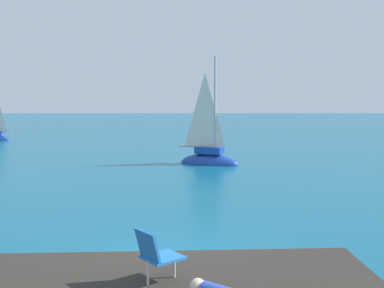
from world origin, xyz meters
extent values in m
plane|color=#0F5675|center=(0.00, 0.00, 0.00)|extent=(160.00, 160.00, 0.00)
ellipsoid|color=#193D99|center=(1.76, 14.86, 0.00)|extent=(3.35, 2.31, 1.09)
cube|color=#193D99|center=(1.76, 14.86, 0.73)|extent=(1.58, 1.27, 0.36)
cylinder|color=#B7B7BC|center=(2.03, 14.73, 3.03)|extent=(0.12, 0.12, 4.98)
cylinder|color=#B2B2B7|center=(1.12, 15.14, 0.90)|extent=(1.85, 0.91, 0.10)
pyramid|color=silver|center=(1.52, 14.96, 2.84)|extent=(1.48, 0.71, 3.78)
cylinder|color=#B2B2B7|center=(-13.74, 28.06, 0.72)|extent=(1.55, 0.49, 0.08)
sphere|color=beige|center=(0.58, -3.91, 1.07)|extent=(0.22, 0.22, 0.22)
cube|color=blue|center=(0.09, -3.35, 1.28)|extent=(0.70, 0.70, 0.04)
cube|color=blue|center=(-0.12, -3.50, 1.51)|extent=(0.41, 0.47, 0.45)
cylinder|color=silver|center=(0.26, -3.22, 1.11)|extent=(0.04, 0.04, 0.35)
cylinder|color=silver|center=(-0.12, -3.50, 1.11)|extent=(0.04, 0.04, 0.35)
camera|label=1|loc=(0.38, -10.27, 3.66)|focal=45.98mm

